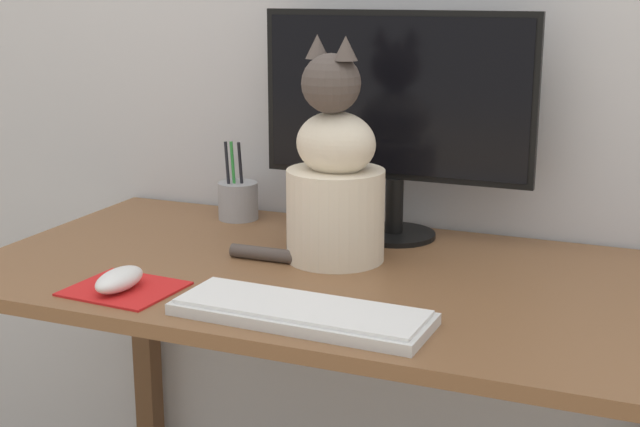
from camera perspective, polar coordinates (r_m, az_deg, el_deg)
The scene contains 7 objects.
desk at distance 1.65m, azimuth 0.54°, elevation -7.08°, with size 1.30×0.70×0.75m.
monitor at distance 1.77m, azimuth 4.90°, elevation 6.66°, with size 0.55×0.17×0.45m.
keyboard at distance 1.38m, azimuth -1.21°, elevation -6.35°, with size 0.41×0.15×0.02m.
mousepad_left at distance 1.55m, azimuth -12.40°, elevation -4.73°, with size 0.19×0.17×0.00m.
computer_mouse_left at distance 1.53m, azimuth -12.72°, elevation -4.15°, with size 0.06×0.11×0.04m.
cat at distance 1.64m, azimuth 0.92°, elevation 2.21°, with size 0.30×0.23×0.42m.
pen_cup at distance 1.96m, azimuth -5.27°, elevation 0.88°, with size 0.09×0.09×0.17m.
Camera 1 is at (0.57, -1.42, 1.25)m, focal length 50.00 mm.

